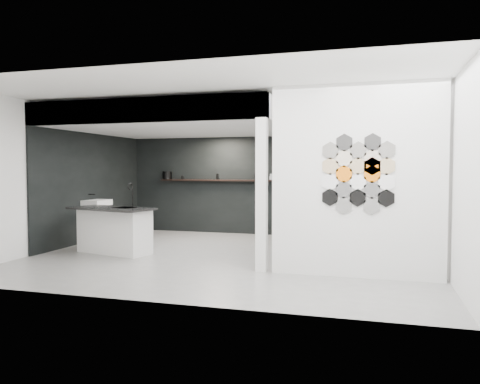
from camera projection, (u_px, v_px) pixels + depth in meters
name	position (u px, v px, depth m)	size (l,w,h in m)	color
floor	(230.00, 257.00, 8.39)	(7.00, 6.00, 0.01)	slate
partition_panel	(356.00, 181.00, 6.75)	(2.45, 0.15, 2.80)	silver
bay_clad_back	(216.00, 185.00, 11.55)	(4.40, 0.04, 2.35)	black
bay_clad_left	(93.00, 187.00, 10.26)	(0.04, 4.00, 2.35)	black
bulkhead	(184.00, 121.00, 9.59)	(4.40, 4.00, 0.40)	silver
corner_column	(262.00, 195.00, 7.15)	(0.16, 0.16, 2.35)	silver
fascia_beam	(139.00, 110.00, 7.75)	(4.40, 0.16, 0.40)	silver
wall_basin	(97.00, 203.00, 10.02)	(0.40, 0.60, 0.12)	silver
display_shelf	(218.00, 180.00, 11.41)	(3.00, 0.15, 0.04)	black
kitchen_island	(114.00, 230.00, 8.73)	(1.76, 1.10, 1.31)	silver
stockpot	(167.00, 175.00, 11.78)	(0.23, 0.23, 0.19)	black
kettle	(258.00, 176.00, 11.13)	(0.19, 0.19, 0.16)	black
glass_bowl	(272.00, 178.00, 11.04)	(0.13, 0.13, 0.09)	gray
glass_vase	(272.00, 177.00, 11.03)	(0.10, 0.10, 0.14)	gray
bottle_dark	(217.00, 177.00, 11.41)	(0.05, 0.05, 0.14)	black
utensil_cup	(182.00, 177.00, 11.67)	(0.07, 0.07, 0.09)	black
hex_tile_cluster	(359.00, 174.00, 6.65)	(1.04, 0.02, 1.16)	black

